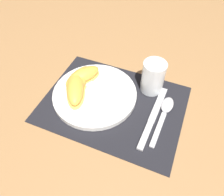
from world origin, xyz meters
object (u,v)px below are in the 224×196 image
(fork, at_px, (93,88))
(citrus_wedge_0, at_px, (84,76))
(citrus_wedge_1, at_px, (78,77))
(juice_glass, at_px, (153,78))
(knife, at_px, (153,118))
(citrus_wedge_2, at_px, (77,85))
(citrus_wedge_3, at_px, (75,89))
(spoon, at_px, (165,111))
(plate, at_px, (95,94))

(fork, xyz_separation_m, citrus_wedge_0, (-0.04, 0.03, 0.01))
(citrus_wedge_1, bearing_deg, fork, -12.53)
(juice_glass, distance_m, knife, 0.12)
(citrus_wedge_2, height_order, citrus_wedge_3, citrus_wedge_3)
(spoon, bearing_deg, knife, -127.18)
(spoon, distance_m, citrus_wedge_2, 0.27)
(knife, xyz_separation_m, fork, (-0.20, 0.02, 0.02))
(juice_glass, xyz_separation_m, citrus_wedge_1, (-0.21, -0.07, -0.01))
(juice_glass, height_order, knife, juice_glass)
(plate, relative_size, spoon, 1.40)
(spoon, xyz_separation_m, citrus_wedge_0, (-0.27, 0.02, 0.03))
(citrus_wedge_1, xyz_separation_m, citrus_wedge_2, (0.01, -0.03, -0.00))
(spoon, relative_size, citrus_wedge_1, 1.57)
(spoon, xyz_separation_m, citrus_wedge_1, (-0.28, 0.00, 0.03))
(plate, height_order, citrus_wedge_1, citrus_wedge_1)
(citrus_wedge_0, bearing_deg, juice_glass, 15.89)
(knife, relative_size, spoon, 1.27)
(citrus_wedge_0, bearing_deg, citrus_wedge_2, -91.55)
(knife, bearing_deg, fork, 172.88)
(spoon, distance_m, fork, 0.22)
(fork, bearing_deg, spoon, 2.71)
(fork, bearing_deg, citrus_wedge_2, -161.84)
(knife, bearing_deg, juice_glass, 108.55)
(citrus_wedge_3, bearing_deg, citrus_wedge_1, 108.07)
(citrus_wedge_3, bearing_deg, citrus_wedge_2, 103.16)
(knife, bearing_deg, citrus_wedge_3, -177.76)
(citrus_wedge_3, bearing_deg, citrus_wedge_0, 93.26)
(citrus_wedge_0, distance_m, citrus_wedge_3, 0.06)
(citrus_wedge_0, xyz_separation_m, citrus_wedge_1, (-0.01, -0.01, 0.00))
(spoon, bearing_deg, citrus_wedge_0, 176.74)
(knife, height_order, citrus_wedge_0, citrus_wedge_0)
(citrus_wedge_0, bearing_deg, citrus_wedge_1, -130.81)
(spoon, height_order, citrus_wedge_0, citrus_wedge_0)
(juice_glass, bearing_deg, fork, -152.40)
(plate, bearing_deg, knife, -4.09)
(plate, bearing_deg, citrus_wedge_2, -176.53)
(plate, relative_size, citrus_wedge_0, 2.07)
(knife, distance_m, citrus_wedge_3, 0.24)
(knife, height_order, citrus_wedge_3, citrus_wedge_3)
(knife, relative_size, citrus_wedge_3, 1.59)
(plate, distance_m, citrus_wedge_0, 0.07)
(knife, distance_m, citrus_wedge_1, 0.26)
(spoon, distance_m, citrus_wedge_3, 0.27)
(spoon, distance_m, citrus_wedge_1, 0.28)
(citrus_wedge_1, height_order, citrus_wedge_2, citrus_wedge_1)
(juice_glass, bearing_deg, citrus_wedge_2, -154.34)
(juice_glass, bearing_deg, citrus_wedge_0, -164.11)
(citrus_wedge_1, bearing_deg, citrus_wedge_0, 49.19)
(plate, relative_size, juice_glass, 2.47)
(citrus_wedge_0, relative_size, citrus_wedge_1, 1.06)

